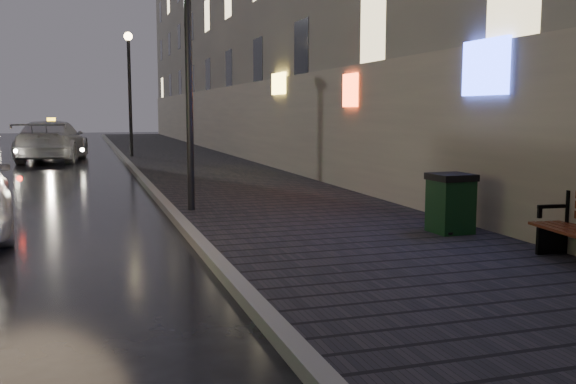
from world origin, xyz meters
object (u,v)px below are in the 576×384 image
object	(u,v)px
lamp_near	(188,38)
trash_bin	(451,203)
taxi_mid	(52,141)
lamp_far	(129,78)
car_far	(41,133)

from	to	relation	value
lamp_near	trash_bin	size ratio (longest dim) A/B	5.53
lamp_near	taxi_mid	size ratio (longest dim) A/B	0.91
lamp_near	taxi_mid	world-z (taller)	lamp_near
lamp_far	car_far	world-z (taller)	lamp_far
lamp_near	taxi_mid	bearing A→B (deg)	101.23
lamp_near	lamp_far	world-z (taller)	same
lamp_near	taxi_mid	xyz separation A→B (m)	(-3.23, 16.30, -2.65)
lamp_far	trash_bin	xyz separation A→B (m)	(3.59, -19.66, -2.85)
lamp_near	car_far	distance (m)	33.00
lamp_far	taxi_mid	bearing A→B (deg)	174.74
lamp_far	car_far	xyz separation A→B (m)	(-4.57, 16.56, -2.81)
taxi_mid	lamp_far	bearing A→B (deg)	-177.71
lamp_far	taxi_mid	size ratio (longest dim) A/B	0.91
car_far	lamp_far	bearing A→B (deg)	102.17
lamp_near	lamp_far	xyz separation A→B (m)	(0.00, 16.00, 0.00)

